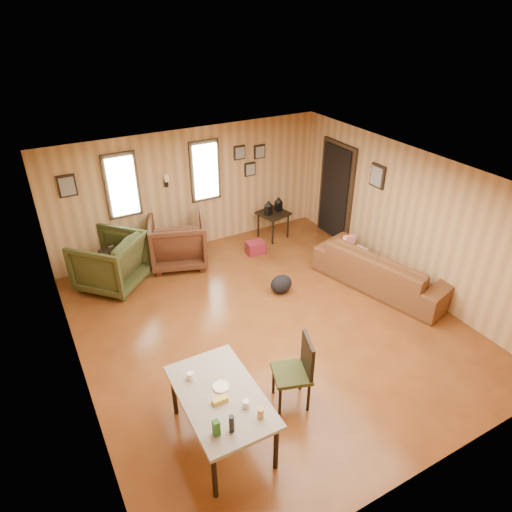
{
  "coord_description": "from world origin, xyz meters",
  "views": [
    {
      "loc": [
        -2.9,
        -4.85,
        4.54
      ],
      "look_at": [
        0.0,
        0.4,
        1.05
      ],
      "focal_mm": 32.0,
      "sensor_mm": 36.0,
      "label": 1
    }
  ],
  "objects_px": {
    "recliner_brown": "(178,239)",
    "end_table": "(120,259)",
    "sofa": "(384,263)",
    "dining_table": "(221,399)",
    "side_table": "(273,211)",
    "recliner_green": "(110,259)"
  },
  "relations": [
    {
      "from": "end_table",
      "to": "sofa",
      "type": "bearing_deg",
      "value": -31.89
    },
    {
      "from": "sofa",
      "to": "dining_table",
      "type": "distance_m",
      "value": 4.16
    },
    {
      "from": "dining_table",
      "to": "side_table",
      "type": "bearing_deg",
      "value": 53.67
    },
    {
      "from": "end_table",
      "to": "side_table",
      "type": "distance_m",
      "value": 3.23
    },
    {
      "from": "side_table",
      "to": "dining_table",
      "type": "bearing_deg",
      "value": -127.27
    },
    {
      "from": "sofa",
      "to": "side_table",
      "type": "xyz_separation_m",
      "value": [
        -0.74,
        2.53,
        0.13
      ]
    },
    {
      "from": "sofa",
      "to": "recliner_brown",
      "type": "xyz_separation_m",
      "value": [
        -2.85,
        2.48,
        0.05
      ]
    },
    {
      "from": "end_table",
      "to": "dining_table",
      "type": "relative_size",
      "value": 0.5
    },
    {
      "from": "sofa",
      "to": "recliner_brown",
      "type": "distance_m",
      "value": 3.77
    },
    {
      "from": "recliner_green",
      "to": "end_table",
      "type": "xyz_separation_m",
      "value": [
        0.19,
        0.14,
        -0.13
      ]
    },
    {
      "from": "side_table",
      "to": "dining_table",
      "type": "relative_size",
      "value": 0.62
    },
    {
      "from": "recliner_green",
      "to": "side_table",
      "type": "distance_m",
      "value": 3.43
    },
    {
      "from": "sofa",
      "to": "end_table",
      "type": "relative_size",
      "value": 3.39
    },
    {
      "from": "recliner_brown",
      "to": "end_table",
      "type": "bearing_deg",
      "value": 19.77
    },
    {
      "from": "recliner_green",
      "to": "dining_table",
      "type": "xyz_separation_m",
      "value": [
        0.31,
        -3.89,
        0.13
      ]
    },
    {
      "from": "recliner_brown",
      "to": "side_table",
      "type": "height_order",
      "value": "recliner_brown"
    },
    {
      "from": "sofa",
      "to": "recliner_green",
      "type": "xyz_separation_m",
      "value": [
        -4.15,
        2.33,
        0.06
      ]
    },
    {
      "from": "end_table",
      "to": "side_table",
      "type": "height_order",
      "value": "side_table"
    },
    {
      "from": "dining_table",
      "to": "recliner_green",
      "type": "bearing_deg",
      "value": 95.47
    },
    {
      "from": "dining_table",
      "to": "recliner_brown",
      "type": "bearing_deg",
      "value": 77.03
    },
    {
      "from": "recliner_brown",
      "to": "recliner_green",
      "type": "xyz_separation_m",
      "value": [
        -1.31,
        -0.15,
        0.0
      ]
    },
    {
      "from": "end_table",
      "to": "recliner_green",
      "type": "bearing_deg",
      "value": -144.34
    }
  ]
}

